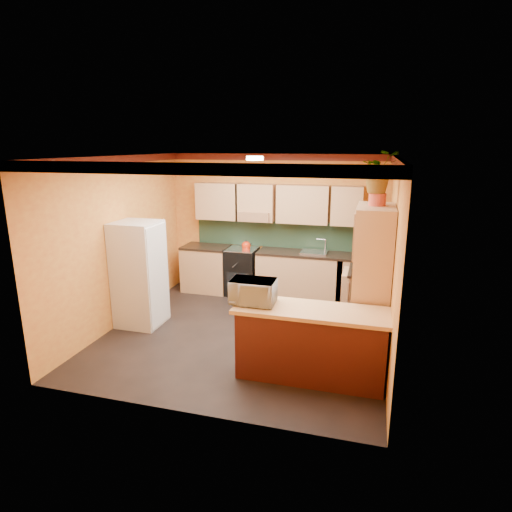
% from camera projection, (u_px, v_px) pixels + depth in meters
% --- Properties ---
extents(room_shell, '(4.24, 4.24, 2.72)m').
position_uv_depth(room_shell, '(250.00, 198.00, 6.40)').
color(room_shell, black).
rests_on(room_shell, ground).
extents(base_cabinets_back, '(3.65, 0.60, 0.88)m').
position_uv_depth(base_cabinets_back, '(273.00, 275.00, 8.23)').
color(base_cabinets_back, tan).
rests_on(base_cabinets_back, ground).
extents(countertop_back, '(3.65, 0.62, 0.04)m').
position_uv_depth(countertop_back, '(273.00, 251.00, 8.11)').
color(countertop_back, black).
rests_on(countertop_back, base_cabinets_back).
extents(stove, '(0.58, 0.58, 0.91)m').
position_uv_depth(stove, '(242.00, 271.00, 8.38)').
color(stove, black).
rests_on(stove, ground).
extents(kettle, '(0.22, 0.22, 0.18)m').
position_uv_depth(kettle, '(246.00, 245.00, 8.17)').
color(kettle, red).
rests_on(kettle, stove).
extents(sink, '(0.48, 0.40, 0.03)m').
position_uv_depth(sink, '(314.00, 252.00, 7.90)').
color(sink, silver).
rests_on(sink, countertop_back).
extents(base_cabinets_right, '(0.60, 0.80, 0.88)m').
position_uv_depth(base_cabinets_right, '(367.00, 299.00, 6.94)').
color(base_cabinets_right, tan).
rests_on(base_cabinets_right, ground).
extents(countertop_right, '(0.62, 0.80, 0.04)m').
position_uv_depth(countertop_right, '(369.00, 271.00, 6.83)').
color(countertop_right, black).
rests_on(countertop_right, base_cabinets_right).
extents(fridge, '(0.68, 0.66, 1.70)m').
position_uv_depth(fridge, '(139.00, 274.00, 6.86)').
color(fridge, silver).
rests_on(fridge, ground).
extents(pantry, '(0.48, 0.90, 2.10)m').
position_uv_depth(pantry, '(371.00, 284.00, 5.75)').
color(pantry, tan).
rests_on(pantry, ground).
extents(fern_pot, '(0.22, 0.22, 0.16)m').
position_uv_depth(fern_pot, '(377.00, 199.00, 5.51)').
color(fern_pot, '#AE3C2A').
rests_on(fern_pot, pantry).
extents(fern, '(0.57, 0.52, 0.54)m').
position_uv_depth(fern, '(379.00, 172.00, 5.42)').
color(fern, tan).
rests_on(fern, fern_pot).
extents(breakfast_bar, '(1.80, 0.55, 0.88)m').
position_uv_depth(breakfast_bar, '(310.00, 346.00, 5.31)').
color(breakfast_bar, '#4A1C11').
rests_on(breakfast_bar, ground).
extents(bar_top, '(1.90, 0.65, 0.05)m').
position_uv_depth(bar_top, '(312.00, 311.00, 5.20)').
color(bar_top, tan).
rests_on(bar_top, breakfast_bar).
extents(microwave, '(0.56, 0.39, 0.31)m').
position_uv_depth(microwave, '(253.00, 292.00, 5.34)').
color(microwave, silver).
rests_on(microwave, bar_top).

